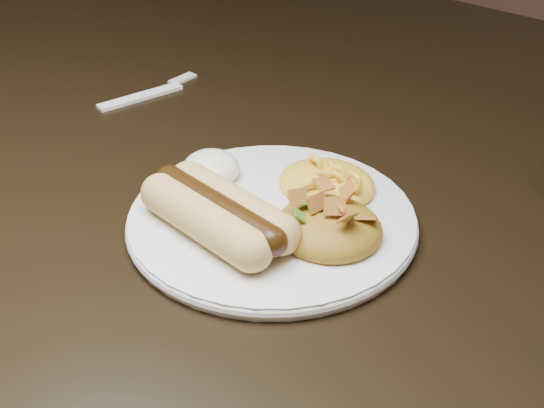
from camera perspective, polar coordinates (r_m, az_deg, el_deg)
The scene contains 7 objects.
table at distance 0.83m, azimuth 4.91°, elevation -0.18°, with size 1.60×0.90×0.75m.
plate at distance 0.62m, azimuth 0.00°, elevation -1.24°, with size 0.24×0.24×0.01m, color white.
hotdog at distance 0.59m, azimuth -4.10°, elevation -0.60°, with size 0.12×0.08×0.03m.
mac_and_cheese at distance 0.65m, azimuth 4.18°, elevation 2.47°, with size 0.09×0.08×0.03m, color #F6B43D.
sour_cream at distance 0.67m, azimuth -4.65°, elevation 3.22°, with size 0.05×0.05×0.03m, color white.
taco_salad at distance 0.59m, azimuth 4.29°, elevation -1.14°, with size 0.09×0.08×0.04m.
fork at distance 0.86m, azimuth -9.88°, elevation 7.96°, with size 0.02×0.12×0.00m, color white.
Camera 1 is at (0.38, -0.58, 1.11)m, focal length 50.00 mm.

